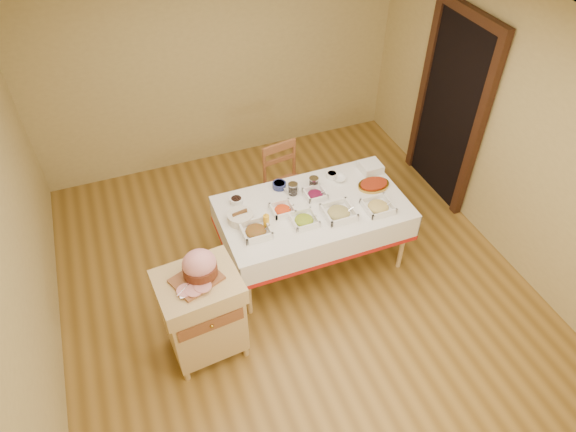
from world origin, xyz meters
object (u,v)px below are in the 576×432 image
object	(u,v)px
butcher_cart	(203,311)
preserve_jar_left	(293,189)
mustard_bottle	(266,221)
ham_on_board	(199,267)
dining_chair	(286,185)
plate_stack	(371,167)
dining_table	(313,218)
brass_platter	(374,185)
bread_basket	(240,217)
preserve_jar_right	(314,183)

from	to	relation	value
butcher_cart	preserve_jar_left	size ratio (longest dim) A/B	7.53
mustard_bottle	ham_on_board	bearing A→B (deg)	-144.88
dining_chair	plate_stack	xyz separation A→B (m)	(0.80, -0.40, 0.31)
dining_table	brass_platter	size ratio (longest dim) A/B	5.49
preserve_jar_left	mustard_bottle	size ratio (longest dim) A/B	0.70
dining_chair	bread_basket	world-z (taller)	dining_chair
ham_on_board	preserve_jar_left	world-z (taller)	ham_on_board
ham_on_board	mustard_bottle	world-z (taller)	ham_on_board
butcher_cart	dining_chair	distance (m)	1.87
dining_chair	brass_platter	bearing A→B (deg)	-42.29
bread_basket	plate_stack	xyz separation A→B (m)	(1.50, 0.24, -0.00)
dining_chair	bread_basket	bearing A→B (deg)	-137.73
dining_chair	ham_on_board	size ratio (longest dim) A/B	2.48
brass_platter	ham_on_board	bearing A→B (deg)	-160.61
bread_basket	butcher_cart	bearing A→B (deg)	-128.75
dining_table	preserve_jar_right	bearing A→B (deg)	66.01
ham_on_board	brass_platter	world-z (taller)	ham_on_board
dining_table	plate_stack	size ratio (longest dim) A/B	8.62
bread_basket	plate_stack	distance (m)	1.52
butcher_cart	ham_on_board	xyz separation A→B (m)	(0.04, 0.03, 0.51)
preserve_jar_left	plate_stack	bearing A→B (deg)	3.57
butcher_cart	bread_basket	bearing A→B (deg)	51.25
preserve_jar_left	bread_basket	size ratio (longest dim) A/B	0.51
butcher_cart	mustard_bottle	xyz separation A→B (m)	(0.78, 0.55, 0.31)
bread_basket	ham_on_board	bearing A→B (deg)	-128.01
bread_basket	mustard_bottle	bearing A→B (deg)	-39.95
bread_basket	brass_platter	distance (m)	1.41
mustard_bottle	plate_stack	xyz separation A→B (m)	(1.30, 0.41, -0.03)
dining_chair	preserve_jar_right	size ratio (longest dim) A/B	7.78
butcher_cart	ham_on_board	distance (m)	0.52
ham_on_board	dining_chair	bearing A→B (deg)	46.91
butcher_cart	preserve_jar_left	xyz separation A→B (m)	(1.18, 0.90, 0.28)
bread_basket	brass_platter	xyz separation A→B (m)	(1.41, -0.00, -0.03)
preserve_jar_left	ham_on_board	bearing A→B (deg)	-142.58
preserve_jar_left	brass_platter	distance (m)	0.83
mustard_bottle	butcher_cart	bearing A→B (deg)	-144.72
ham_on_board	brass_platter	xyz separation A→B (m)	(1.95, 0.69, -0.26)
ham_on_board	plate_stack	world-z (taller)	ham_on_board
dining_chair	mustard_bottle	distance (m)	1.01
butcher_cart	dining_chair	bearing A→B (deg)	46.68
dining_table	ham_on_board	world-z (taller)	ham_on_board
dining_chair	bread_basket	size ratio (longest dim) A/B	3.91
preserve_jar_left	preserve_jar_right	distance (m)	0.23
dining_table	bread_basket	size ratio (longest dim) A/B	7.43
preserve_jar_right	bread_basket	size ratio (longest dim) A/B	0.50
butcher_cart	dining_chair	world-z (taller)	dining_chair
brass_platter	preserve_jar_right	bearing A→B (deg)	160.75
butcher_cart	bread_basket	xyz separation A→B (m)	(0.58, 0.72, 0.28)
preserve_jar_left	bread_basket	distance (m)	0.63
butcher_cart	preserve_jar_right	bearing A→B (deg)	33.03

